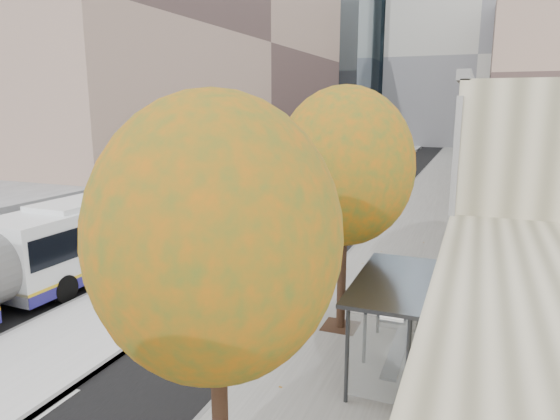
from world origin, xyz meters
The scene contains 11 objects.
bus_platform centered at (-3.88, 35.00, 0.07)m, with size 4.25×150.00×0.15m, color silver.
sidewalk centered at (4.12, 35.00, 0.04)m, with size 4.75×150.00×0.08m, color gray.
building_tan centered at (15.50, 64.00, 4.00)m, with size 18.00×92.00×8.00m, color gray.
building_midrise centered at (-22.50, 41.00, 12.50)m, with size 24.00×46.00×25.00m, color gray.
building_far_block centered at (6.00, 96.00, 15.00)m, with size 30.00×18.00×30.00m, color #AAA89D.
bus_shelter centered at (5.69, 10.96, 2.19)m, with size 1.90×4.40×2.53m.
tree_b centered at (3.60, 5.00, 5.04)m, with size 4.00×4.00×6.97m.
tree_c centered at (3.60, 13.00, 5.25)m, with size 4.20×4.20×7.28m.
bus_near centered at (-7.56, 10.81, 1.70)m, with size 3.04×18.68×3.11m.
bus_far centered at (-7.89, 30.11, 1.63)m, with size 2.97×17.99×2.99m.
distant_car centered at (-7.94, 54.70, 0.62)m, with size 1.46×3.64×1.24m, color white.
Camera 1 is at (7.33, -1.61, 7.09)m, focal length 32.00 mm.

